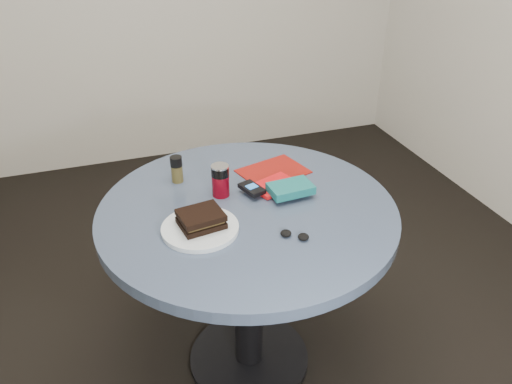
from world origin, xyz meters
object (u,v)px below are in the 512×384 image
object	(u,v)px
sandwich	(201,219)
pepper_grinder	(177,169)
plate	(200,228)
table	(248,245)
headphones	(295,235)
novel	(291,188)
soda_can	(220,180)
magazine	(273,171)
mp3_player	(252,188)
red_book	(274,185)

from	to	relation	value
sandwich	pepper_grinder	xyz separation A→B (m)	(-0.01, 0.32, 0.01)
plate	table	bearing A→B (deg)	25.17
headphones	novel	bearing A→B (deg)	71.01
soda_can	magazine	size ratio (longest dim) A/B	0.48
plate	pepper_grinder	distance (m)	0.33
table	magazine	size ratio (longest dim) A/B	4.20
sandwich	headphones	world-z (taller)	sandwich
headphones	mp3_player	bearing A→B (deg)	98.92
mp3_player	pepper_grinder	bearing A→B (deg)	141.95
red_book	novel	xyz separation A→B (m)	(0.03, -0.07, 0.02)
table	magazine	world-z (taller)	magazine
soda_can	headphones	size ratio (longest dim) A/B	1.25
red_book	novel	size ratio (longest dim) A/B	1.06
pepper_grinder	red_book	bearing A→B (deg)	-26.54
pepper_grinder	magazine	world-z (taller)	pepper_grinder
soda_can	red_book	distance (m)	0.20
table	mp3_player	size ratio (longest dim) A/B	9.33
table	soda_can	xyz separation A→B (m)	(-0.06, 0.10, 0.22)
plate	magazine	bearing A→B (deg)	39.26
magazine	novel	xyz separation A→B (m)	(-0.01, -0.18, 0.03)
sandwich	pepper_grinder	size ratio (longest dim) A/B	1.49
red_book	novel	bearing A→B (deg)	-87.25
table	plate	xyz separation A→B (m)	(-0.18, -0.09, 0.17)
sandwich	red_book	distance (m)	0.35
sandwich	mp3_player	world-z (taller)	sandwich
plate	headphones	bearing A→B (deg)	-26.17
pepper_grinder	soda_can	bearing A→B (deg)	-49.21
table	sandwich	bearing A→B (deg)	-155.46
soda_can	magazine	bearing A→B (deg)	23.22
plate	sandwich	world-z (taller)	sandwich
magazine	mp3_player	bearing A→B (deg)	-149.94
sandwich	headphones	distance (m)	0.29
table	novel	xyz separation A→B (m)	(0.16, 0.01, 0.20)
pepper_grinder	headphones	xyz separation A→B (m)	(0.27, -0.46, -0.04)
sandwich	soda_can	xyz separation A→B (m)	(0.11, 0.18, 0.02)
mp3_player	soda_can	bearing A→B (deg)	162.03
pepper_grinder	red_book	size ratio (longest dim) A/B	0.63
red_book	headphones	distance (m)	0.30
magazine	novel	size ratio (longest dim) A/B	1.61
magazine	table	bearing A→B (deg)	-145.51
plate	mp3_player	xyz separation A→B (m)	(0.22, 0.15, 0.02)
novel	mp3_player	distance (m)	0.13
pepper_grinder	magazine	distance (m)	0.36
table	sandwich	xyz separation A→B (m)	(-0.18, -0.08, 0.20)
red_book	table	bearing A→B (deg)	-167.58
table	headphones	size ratio (longest dim) A/B	10.95
novel	mp3_player	size ratio (longest dim) A/B	1.38
soda_can	magazine	xyz separation A→B (m)	(0.23, 0.10, -0.06)
soda_can	pepper_grinder	distance (m)	0.19
pepper_grinder	red_book	distance (m)	0.36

